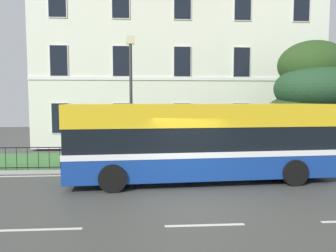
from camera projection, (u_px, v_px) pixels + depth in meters
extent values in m
cube|color=#454642|center=(194.00, 203.00, 9.52)|extent=(60.00, 56.00, 0.06)
cube|color=silver|center=(181.00, 174.00, 13.15)|extent=(54.00, 0.14, 0.01)
cube|color=silver|center=(40.00, 229.00, 7.47)|extent=(2.00, 0.12, 0.01)
cube|color=silver|center=(205.00, 225.00, 7.73)|extent=(2.00, 0.12, 0.01)
cube|color=#9E9E99|center=(180.00, 170.00, 13.61)|extent=(57.00, 0.24, 0.12)
cube|color=#41793B|center=(175.00, 160.00, 15.88)|extent=(57.00, 4.33, 0.12)
cube|color=silver|center=(176.00, 66.00, 23.66)|extent=(18.61, 9.09, 11.23)
cube|color=white|center=(182.00, 79.00, 19.22)|extent=(18.61, 0.06, 0.20)
cube|color=#2D333D|center=(182.00, 130.00, 19.48)|extent=(1.10, 0.06, 2.20)
cube|color=white|center=(60.00, 118.00, 18.92)|extent=(1.11, 0.04, 1.89)
cube|color=black|center=(60.00, 118.00, 18.90)|extent=(1.01, 0.03, 1.79)
cube|color=white|center=(122.00, 118.00, 19.17)|extent=(1.11, 0.04, 1.89)
cube|color=black|center=(122.00, 118.00, 19.15)|extent=(1.01, 0.03, 1.79)
cube|color=white|center=(182.00, 118.00, 19.41)|extent=(1.11, 0.04, 1.89)
cube|color=black|center=(182.00, 118.00, 19.39)|extent=(1.01, 0.03, 1.79)
cube|color=white|center=(241.00, 117.00, 19.65)|extent=(1.11, 0.04, 1.89)
cube|color=black|center=(241.00, 117.00, 19.63)|extent=(1.01, 0.03, 1.79)
cube|color=white|center=(298.00, 117.00, 19.90)|extent=(1.11, 0.04, 1.89)
cube|color=black|center=(298.00, 117.00, 19.88)|extent=(1.01, 0.03, 1.79)
cube|color=white|center=(59.00, 61.00, 18.64)|extent=(1.11, 0.04, 1.89)
cube|color=black|center=(59.00, 61.00, 18.62)|extent=(1.01, 0.03, 1.79)
cube|color=white|center=(121.00, 61.00, 18.88)|extent=(1.11, 0.04, 1.89)
cube|color=black|center=(121.00, 61.00, 18.86)|extent=(1.01, 0.03, 1.79)
cube|color=white|center=(182.00, 62.00, 19.13)|extent=(1.11, 0.04, 1.89)
cube|color=black|center=(182.00, 62.00, 19.11)|extent=(1.01, 0.03, 1.79)
cube|color=white|center=(242.00, 62.00, 19.37)|extent=(1.11, 0.04, 1.89)
cube|color=black|center=(242.00, 62.00, 19.35)|extent=(1.01, 0.03, 1.79)
cube|color=white|center=(300.00, 63.00, 19.61)|extent=(1.11, 0.04, 1.89)
cube|color=black|center=(300.00, 63.00, 19.59)|extent=(1.01, 0.03, 1.79)
cube|color=white|center=(57.00, 1.00, 18.36)|extent=(1.11, 0.04, 1.89)
cube|color=black|center=(57.00, 1.00, 18.34)|extent=(1.01, 0.03, 1.79)
cube|color=white|center=(121.00, 3.00, 18.60)|extent=(1.11, 0.04, 1.89)
cube|color=black|center=(121.00, 2.00, 18.58)|extent=(1.01, 0.03, 1.79)
cube|color=white|center=(182.00, 4.00, 18.84)|extent=(1.11, 0.04, 1.89)
cube|color=black|center=(182.00, 4.00, 18.82)|extent=(1.01, 0.03, 1.79)
cube|color=white|center=(243.00, 5.00, 19.09)|extent=(1.11, 0.04, 1.89)
cube|color=black|center=(243.00, 5.00, 19.07)|extent=(1.01, 0.03, 1.79)
cube|color=white|center=(301.00, 6.00, 19.33)|extent=(1.11, 0.04, 1.89)
cube|color=black|center=(302.00, 6.00, 19.31)|extent=(1.01, 0.03, 1.79)
cube|color=black|center=(196.00, 146.00, 13.86)|extent=(19.23, 0.04, 0.04)
cube|color=black|center=(196.00, 165.00, 13.93)|extent=(19.23, 0.04, 0.04)
cylinder|color=black|center=(6.00, 159.00, 13.35)|extent=(0.02, 0.02, 0.95)
cylinder|color=black|center=(17.00, 159.00, 13.38)|extent=(0.02, 0.02, 0.95)
cylinder|color=black|center=(28.00, 159.00, 13.41)|extent=(0.02, 0.02, 0.95)
cylinder|color=black|center=(38.00, 158.00, 13.44)|extent=(0.02, 0.02, 0.95)
cylinder|color=black|center=(49.00, 158.00, 13.47)|extent=(0.02, 0.02, 0.95)
cylinder|color=black|center=(60.00, 158.00, 13.50)|extent=(0.02, 0.02, 0.95)
cylinder|color=black|center=(71.00, 158.00, 13.53)|extent=(0.02, 0.02, 0.95)
cylinder|color=black|center=(81.00, 158.00, 13.56)|extent=(0.02, 0.02, 0.95)
cylinder|color=black|center=(92.00, 158.00, 13.59)|extent=(0.02, 0.02, 0.95)
cylinder|color=black|center=(103.00, 158.00, 13.62)|extent=(0.02, 0.02, 0.95)
cylinder|color=black|center=(113.00, 157.00, 13.65)|extent=(0.02, 0.02, 0.95)
cylinder|color=black|center=(124.00, 157.00, 13.68)|extent=(0.02, 0.02, 0.95)
cylinder|color=black|center=(134.00, 157.00, 13.71)|extent=(0.02, 0.02, 0.95)
cylinder|color=black|center=(145.00, 157.00, 13.74)|extent=(0.02, 0.02, 0.95)
cylinder|color=black|center=(155.00, 157.00, 13.77)|extent=(0.02, 0.02, 0.95)
cylinder|color=black|center=(165.00, 157.00, 13.80)|extent=(0.02, 0.02, 0.95)
cylinder|color=black|center=(175.00, 157.00, 13.83)|extent=(0.02, 0.02, 0.95)
cylinder|color=black|center=(186.00, 157.00, 13.86)|extent=(0.02, 0.02, 0.95)
cylinder|color=black|center=(196.00, 157.00, 13.89)|extent=(0.02, 0.02, 0.95)
cylinder|color=black|center=(206.00, 156.00, 13.92)|extent=(0.02, 0.02, 0.95)
cylinder|color=black|center=(216.00, 156.00, 13.95)|extent=(0.02, 0.02, 0.95)
cylinder|color=black|center=(226.00, 156.00, 13.98)|extent=(0.02, 0.02, 0.95)
cylinder|color=black|center=(236.00, 156.00, 14.01)|extent=(0.02, 0.02, 0.95)
cylinder|color=black|center=(246.00, 156.00, 14.04)|extent=(0.02, 0.02, 0.95)
cylinder|color=black|center=(256.00, 156.00, 14.07)|extent=(0.02, 0.02, 0.95)
cylinder|color=black|center=(266.00, 156.00, 14.10)|extent=(0.02, 0.02, 0.95)
cylinder|color=black|center=(276.00, 156.00, 14.13)|extent=(0.02, 0.02, 0.95)
cylinder|color=black|center=(286.00, 155.00, 14.16)|extent=(0.02, 0.02, 0.95)
cylinder|color=black|center=(295.00, 155.00, 14.19)|extent=(0.02, 0.02, 0.95)
cylinder|color=black|center=(305.00, 155.00, 14.22)|extent=(0.02, 0.02, 0.95)
cylinder|color=black|center=(315.00, 155.00, 14.26)|extent=(0.02, 0.02, 0.95)
cylinder|color=black|center=(324.00, 155.00, 14.29)|extent=(0.02, 0.02, 0.95)
cylinder|color=black|center=(334.00, 155.00, 14.32)|extent=(0.02, 0.02, 0.95)
cylinder|color=#423328|center=(311.00, 142.00, 16.62)|extent=(0.44, 0.44, 1.57)
ellipsoid|color=#1F4229|center=(309.00, 136.00, 16.60)|extent=(4.49, 4.49, 2.19)
ellipsoid|color=#294322|center=(307.00, 112.00, 16.72)|extent=(4.36, 4.36, 2.08)
ellipsoid|color=#214227|center=(316.00, 88.00, 16.20)|extent=(4.24, 4.24, 2.54)
ellipsoid|color=#27441C|center=(312.00, 65.00, 16.45)|extent=(3.52, 3.52, 2.51)
cube|color=navy|center=(199.00, 161.00, 12.05)|extent=(10.01, 3.08, 0.97)
cube|color=white|center=(199.00, 150.00, 12.01)|extent=(10.03, 3.10, 0.20)
cube|color=black|center=(200.00, 137.00, 11.97)|extent=(9.93, 3.03, 0.92)
cube|color=gold|center=(200.00, 115.00, 11.90)|extent=(10.01, 3.08, 0.81)
cube|color=black|center=(319.00, 136.00, 12.61)|extent=(0.19, 2.07, 0.84)
cube|color=black|center=(320.00, 115.00, 12.53)|extent=(0.17, 1.78, 0.52)
cylinder|color=silver|center=(307.00, 161.00, 13.48)|extent=(0.05, 0.20, 0.20)
cylinder|color=silver|center=(331.00, 169.00, 11.92)|extent=(0.05, 0.20, 0.20)
cylinder|color=black|center=(266.00, 160.00, 13.66)|extent=(0.98, 0.36, 0.96)
cylinder|color=black|center=(294.00, 172.00, 11.31)|extent=(0.98, 0.36, 0.96)
cylinder|color=black|center=(115.00, 164.00, 12.83)|extent=(0.98, 0.36, 0.96)
cylinder|color=black|center=(113.00, 178.00, 10.49)|extent=(0.98, 0.36, 0.96)
cylinder|color=#333338|center=(131.00, 105.00, 14.49)|extent=(0.14, 0.14, 5.55)
cube|color=beige|center=(130.00, 40.00, 14.25)|extent=(0.36, 0.24, 0.36)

